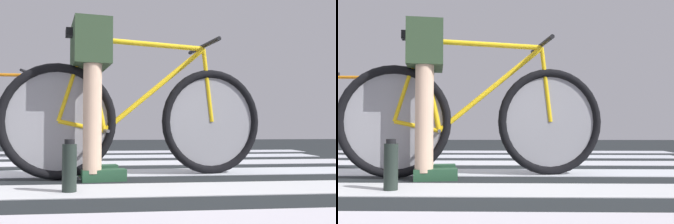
% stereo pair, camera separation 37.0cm
% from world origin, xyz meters
% --- Properties ---
extents(ground, '(18.00, 14.00, 0.02)m').
position_xyz_m(ground, '(0.00, 0.00, 0.01)').
color(ground, black).
extents(crosswalk_markings, '(5.49, 5.76, 0.00)m').
position_xyz_m(crosswalk_markings, '(-0.01, -0.24, 0.02)').
color(crosswalk_markings, silver).
rests_on(crosswalk_markings, ground).
extents(bicycle_1_of_2, '(1.71, 0.56, 0.93)m').
position_xyz_m(bicycle_1_of_2, '(0.51, -0.07, 0.41)').
color(bicycle_1_of_2, black).
rests_on(bicycle_1_of_2, ground).
extents(cyclist_1_of_2, '(0.38, 0.45, 0.98)m').
position_xyz_m(cyclist_1_of_2, '(0.21, -0.13, 0.65)').
color(cyclist_1_of_2, beige).
rests_on(cyclist_1_of_2, ground).
extents(bicycle_2_of_2, '(1.72, 0.55, 0.93)m').
position_xyz_m(bicycle_2_of_2, '(-0.99, 1.69, 0.41)').
color(bicycle_2_of_2, black).
rests_on(bicycle_2_of_2, ground).
extents(water_bottle, '(0.07, 0.07, 0.26)m').
position_xyz_m(water_bottle, '(0.15, -0.65, 0.15)').
color(water_bottle, '#212C26').
rests_on(water_bottle, ground).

